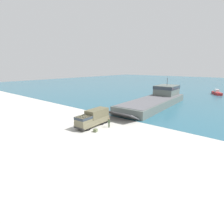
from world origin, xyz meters
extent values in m
plane|color=#B7B5AD|center=(0.00, 0.00, 0.00)|extent=(240.00, 240.00, 0.00)
cube|color=#285B70|center=(0.00, 97.29, 0.00)|extent=(240.00, 180.00, 0.01)
cube|color=#56605B|center=(2.47, 22.54, 1.00)|extent=(9.53, 29.38, 2.01)
cube|color=#56565B|center=(2.47, 22.54, 2.05)|extent=(8.82, 28.20, 0.08)
cube|color=#56605B|center=(2.08, 32.50, 3.56)|extent=(6.19, 8.37, 3.11)
cube|color=#28333D|center=(2.08, 32.50, 4.50)|extent=(6.37, 8.45, 0.93)
cylinder|color=#3F3F42|center=(2.08, 32.50, 6.31)|extent=(0.16, 0.16, 2.40)
cube|color=#56565B|center=(3.11, 6.22, 1.11)|extent=(7.28, 3.95, 1.94)
cube|color=#6B664C|center=(1.30, -0.30, 0.95)|extent=(2.79, 7.50, 1.09)
cube|color=#6B664C|center=(1.45, -2.72, 1.96)|extent=(2.34, 2.64, 0.92)
cube|color=#28333D|center=(1.45, -2.72, 2.19)|extent=(2.41, 2.67, 0.46)
cube|color=brown|center=(1.22, 0.95, 2.27)|extent=(2.52, 4.80, 1.54)
cube|color=#2D2D2D|center=(1.53, -3.89, 0.56)|extent=(2.38, 0.39, 0.32)
cylinder|color=black|center=(2.38, -2.52, 0.63)|extent=(0.47, 1.28, 1.26)
cylinder|color=black|center=(0.50, -2.64, 0.63)|extent=(0.47, 1.28, 1.26)
cylinder|color=black|center=(2.13, 1.49, 0.63)|extent=(0.47, 1.28, 1.26)
cylinder|color=black|center=(0.25, 1.37, 0.63)|extent=(0.47, 1.28, 1.26)
cylinder|color=black|center=(2.06, 2.59, 0.63)|extent=(0.47, 1.28, 1.26)
cylinder|color=black|center=(0.18, 2.47, 0.63)|extent=(0.47, 1.28, 1.26)
cylinder|color=#3D4C33|center=(4.31, 1.03, 0.43)|extent=(0.14, 0.14, 0.86)
cylinder|color=#3D4C33|center=(4.17, 0.91, 0.43)|extent=(0.14, 0.14, 0.86)
cube|color=#3D4C33|center=(4.24, 0.97, 1.20)|extent=(0.49, 0.47, 0.68)
sphere|color=tan|center=(4.24, 0.97, 1.66)|extent=(0.23, 0.23, 0.23)
cube|color=#B22323|center=(12.59, 58.63, 0.49)|extent=(4.81, 6.70, 0.98)
cube|color=silver|center=(12.35, 59.07, 1.52)|extent=(2.11, 2.37, 1.08)
cube|color=#566042|center=(3.90, -2.28, 0.27)|extent=(0.68, 0.75, 0.53)
camera|label=1|loc=(24.09, -22.45, 10.97)|focal=28.00mm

